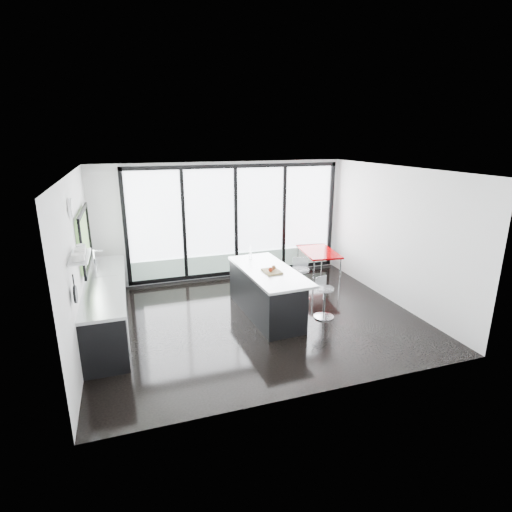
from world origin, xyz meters
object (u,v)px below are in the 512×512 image
object	(u,v)px
island	(265,292)
red_table	(318,265)
bar_stool_near	(324,303)
bar_stool_far	(300,284)

from	to	relation	value
island	red_table	xyz separation A→B (m)	(1.91, 1.52, -0.11)
red_table	island	bearing A→B (deg)	-141.58
bar_stool_near	red_table	size ratio (longest dim) A/B	0.47
bar_stool_near	red_table	bearing A→B (deg)	48.87
bar_stool_near	red_table	xyz separation A→B (m)	(0.89, 2.04, 0.04)
bar_stool_far	red_table	xyz separation A→B (m)	(0.95, 1.05, 0.01)
island	bar_stool_near	xyz separation A→B (m)	(1.02, -0.52, -0.15)
island	bar_stool_near	bearing A→B (deg)	-26.97
island	bar_stool_near	size ratio (longest dim) A/B	3.68
bar_stool_near	red_table	world-z (taller)	red_table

